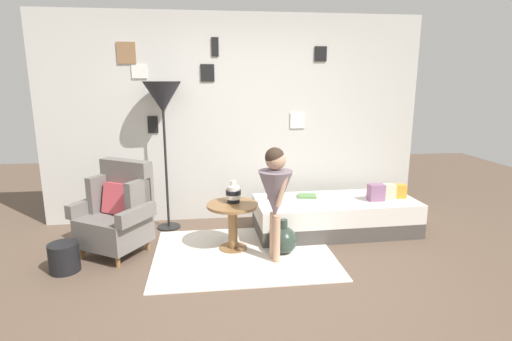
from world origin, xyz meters
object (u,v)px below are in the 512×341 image
at_px(person_child, 275,189).
at_px(vase_striped, 233,194).
at_px(floor_lamp, 163,101).
at_px(side_table, 233,217).
at_px(book_on_daybed, 307,196).
at_px(demijohn_near, 283,240).
at_px(daybed, 335,215).
at_px(armchair, 118,212).
at_px(magazine_basket, 64,257).

bearing_deg(person_child, vase_striped, 134.57).
height_order(floor_lamp, person_child, floor_lamp).
bearing_deg(side_table, book_on_daybed, 28.24).
height_order(person_child, demijohn_near, person_child).
distance_m(daybed, person_child, 1.24).
bearing_deg(daybed, armchair, -173.42).
xyz_separation_m(armchair, vase_striped, (1.21, -0.04, 0.17)).
xyz_separation_m(side_table, person_child, (0.40, -0.34, 0.38)).
height_order(daybed, floor_lamp, floor_lamp).
bearing_deg(side_table, demijohn_near, -18.38).
relative_size(armchair, demijohn_near, 2.60).
relative_size(side_table, vase_striped, 2.27).
height_order(side_table, demijohn_near, side_table).
xyz_separation_m(daybed, vase_striped, (-1.24, -0.32, 0.41)).
bearing_deg(armchair, side_table, -4.05).
distance_m(side_table, vase_striped, 0.25).
distance_m(armchair, book_on_daybed, 2.18).
xyz_separation_m(floor_lamp, book_on_daybed, (1.69, -0.24, -1.13)).
relative_size(book_on_daybed, magazine_basket, 0.79).
xyz_separation_m(person_child, demijohn_near, (0.12, 0.17, -0.60)).
height_order(armchair, side_table, armchair).
height_order(floor_lamp, book_on_daybed, floor_lamp).
distance_m(daybed, book_on_daybed, 0.41).
distance_m(floor_lamp, person_child, 1.77).
bearing_deg(armchair, floor_lamp, 55.67).
relative_size(person_child, demijohn_near, 3.13).
relative_size(daybed, floor_lamp, 1.08).
distance_m(person_child, magazine_basket, 2.12).
xyz_separation_m(armchair, floor_lamp, (0.45, 0.66, 1.11)).
distance_m(person_child, book_on_daybed, 1.06).
relative_size(daybed, magazine_basket, 6.85).
bearing_deg(side_table, vase_striped, 74.02).
bearing_deg(side_table, floor_lamp, 134.97).
relative_size(floor_lamp, demijohn_near, 4.77).
xyz_separation_m(daybed, magazine_basket, (-2.90, -0.68, -0.06)).
bearing_deg(side_table, person_child, -40.55).
height_order(vase_striped, magazine_basket, vase_striped).
distance_m(floor_lamp, demijohn_near, 2.10).
xyz_separation_m(armchair, daybed, (2.46, 0.28, -0.24)).
bearing_deg(floor_lamp, vase_striped, -42.53).
height_order(vase_striped, floor_lamp, floor_lamp).
distance_m(side_table, floor_lamp, 1.59).
bearing_deg(demijohn_near, magazine_basket, -176.29).
distance_m(daybed, floor_lamp, 2.45).
xyz_separation_m(floor_lamp, person_child, (1.14, -1.09, -0.80)).
height_order(armchair, demijohn_near, armchair).
xyz_separation_m(vase_striped, demijohn_near, (0.51, -0.22, -0.46)).
height_order(floor_lamp, demijohn_near, floor_lamp).
relative_size(vase_striped, demijohn_near, 0.65).
relative_size(book_on_daybed, demijohn_near, 0.59).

